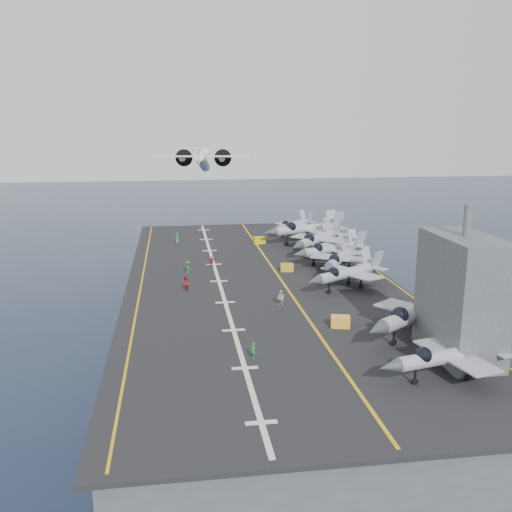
{
  "coord_description": "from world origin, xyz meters",
  "views": [
    {
      "loc": [
        -12.09,
        -78.97,
        32.88
      ],
      "look_at": [
        0.0,
        4.0,
        13.0
      ],
      "focal_mm": 40.0,
      "sensor_mm": 36.0,
      "label": 1
    }
  ],
  "objects": [
    {
      "name": "ground",
      "position": [
        0.0,
        0.0,
        0.0
      ],
      "size": [
        500.0,
        500.0,
        0.0
      ],
      "primitive_type": "plane",
      "color": "#142135",
      "rests_on": "ground"
    },
    {
      "name": "hull",
      "position": [
        0.0,
        0.0,
        5.0
      ],
      "size": [
        36.0,
        90.0,
        10.0
      ],
      "primitive_type": "cube",
      "color": "#56595E",
      "rests_on": "ground"
    },
    {
      "name": "flight_deck",
      "position": [
        0.0,
        0.0,
        10.2
      ],
      "size": [
        38.0,
        92.0,
        0.4
      ],
      "primitive_type": "cube",
      "color": "black",
      "rests_on": "hull"
    },
    {
      "name": "foul_line",
      "position": [
        3.0,
        0.0,
        10.42
      ],
      "size": [
        0.35,
        90.0,
        0.02
      ],
      "primitive_type": "cube",
      "color": "gold",
      "rests_on": "flight_deck"
    },
    {
      "name": "landing_centerline",
      "position": [
        -6.0,
        0.0,
        10.42
      ],
      "size": [
        0.5,
        90.0,
        0.02
      ],
      "primitive_type": "cube",
      "color": "silver",
      "rests_on": "flight_deck"
    },
    {
      "name": "deck_edge_port",
      "position": [
        -17.0,
        0.0,
        10.42
      ],
      "size": [
        0.25,
        90.0,
        0.02
      ],
      "primitive_type": "cube",
      "color": "gold",
      "rests_on": "flight_deck"
    },
    {
      "name": "deck_edge_stbd",
      "position": [
        18.5,
        0.0,
        10.42
      ],
      "size": [
        0.25,
        90.0,
        0.02
      ],
      "primitive_type": "cube",
      "color": "gold",
      "rests_on": "flight_deck"
    },
    {
      "name": "island_superstructure",
      "position": [
        15.0,
        -30.0,
        17.9
      ],
      "size": [
        5.0,
        10.0,
        15.0
      ],
      "primitive_type": null,
      "color": "#56595E",
      "rests_on": "flight_deck"
    },
    {
      "name": "fighter_jet_0",
      "position": [
        11.82,
        -34.61,
        12.63
      ],
      "size": [
        14.46,
        11.28,
        4.46
      ],
      "primitive_type": null,
      "color": "gray",
      "rests_on": "flight_deck"
    },
    {
      "name": "fighter_jet_1",
      "position": [
        13.36,
        -24.2,
        13.04
      ],
      "size": [
        18.27,
        16.98,
        5.28
      ],
      "primitive_type": null,
      "color": "#9CA5AB",
      "rests_on": "flight_deck"
    },
    {
      "name": "fighter_jet_3",
      "position": [
        11.32,
        -6.12,
        12.75
      ],
      "size": [
        16.28,
        14.75,
        4.71
      ],
      "primitive_type": null,
      "color": "gray",
      "rests_on": "flight_deck"
    },
    {
      "name": "fighter_jet_4",
      "position": [
        12.53,
        2.07,
        12.78
      ],
      "size": [
        15.04,
        16.5,
        4.77
      ],
      "primitive_type": null,
      "color": "#8F979F",
      "rests_on": "flight_deck"
    },
    {
      "name": "fighter_jet_5",
      "position": [
        13.23,
        8.39,
        12.82
      ],
      "size": [
        16.54,
        14.18,
        4.85
      ],
      "primitive_type": null,
      "color": "#919AA0",
      "rests_on": "flight_deck"
    },
    {
      "name": "fighter_jet_6",
      "position": [
        12.7,
        15.51,
        13.12
      ],
      "size": [
        18.25,
        18.63,
        5.44
      ],
      "primitive_type": null,
      "color": "#9BA6AD",
      "rests_on": "flight_deck"
    },
    {
      "name": "fighter_jet_7",
      "position": [
        12.88,
        24.2,
        13.25
      ],
      "size": [
        18.86,
        15.22,
        5.69
      ],
      "primitive_type": null,
      "color": "gray",
      "rests_on": "flight_deck"
    },
    {
      "name": "fighter_jet_8",
      "position": [
        11.8,
        32.11,
        12.62
      ],
      "size": [
        15.18,
        14.95,
        4.44
      ],
      "primitive_type": null,
      "color": "#8F959E",
      "rests_on": "flight_deck"
    },
    {
      "name": "tow_cart_a",
      "position": [
        5.96,
        -20.65,
        11.03
      ],
      "size": [
        2.36,
        1.83,
        1.26
      ],
      "primitive_type": null,
      "color": "gold",
      "rests_on": "flight_deck"
    },
    {
      "name": "tow_cart_b",
      "position": [
        4.83,
        4.15,
        10.98
      ],
      "size": [
        2.14,
        1.58,
        1.17
      ],
      "primitive_type": null,
      "color": "gold",
      "rests_on": "flight_deck"
    },
    {
      "name": "tow_cart_c",
      "position": [
        3.64,
        24.8,
        11.04
      ],
      "size": [
        2.3,
        1.66,
        1.28
      ],
      "primitive_type": null,
      "color": "gold",
      "rests_on": "flight_deck"
    },
    {
      "name": "crew_2",
      "position": [
        -10.86,
        -3.92,
        11.43
      ],
      "size": [
        1.36,
        1.49,
        2.07
      ],
      "primitive_type": "imported",
      "color": "#B21919",
      "rests_on": "flight_deck"
    },
    {
      "name": "crew_3",
      "position": [
        -10.23,
        5.21,
        11.32
      ],
      "size": [
        1.13,
        1.31,
        1.83
      ],
      "primitive_type": "imported",
      "color": "#217B31",
      "rests_on": "flight_deck"
    },
    {
      "name": "crew_4",
      "position": [
        -6.41,
        8.54,
        11.26
      ],
      "size": [
        1.13,
        0.84,
        1.72
      ],
      "primitive_type": "imported",
      "color": "#AE111B",
      "rests_on": "flight_deck"
    },
    {
      "name": "crew_5",
      "position": [
        -11.66,
        27.14,
        11.43
      ],
      "size": [
        1.39,
        1.48,
        2.05
      ],
      "primitive_type": "imported",
      "color": "#268C33",
      "rests_on": "flight_deck"
    },
    {
      "name": "crew_6",
      "position": [
        -4.93,
        -27.88,
        11.22
      ],
      "size": [
        1.04,
        1.17,
        1.63
      ],
      "primitive_type": "imported",
      "color": "#268C33",
      "rests_on": "flight_deck"
    },
    {
      "name": "crew_7",
      "position": [
        0.82,
        -12.15,
        11.38
      ],
      "size": [
        1.3,
        1.41,
        1.96
      ],
      "primitive_type": "imported",
      "color": "silver",
      "rests_on": "flight_deck"
    },
    {
      "name": "transport_plane",
      "position": [
        -4.71,
        63.24,
        23.07
      ],
      "size": [
        25.96,
        19.59,
        5.63
      ],
      "primitive_type": null,
      "color": "white"
    }
  ]
}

